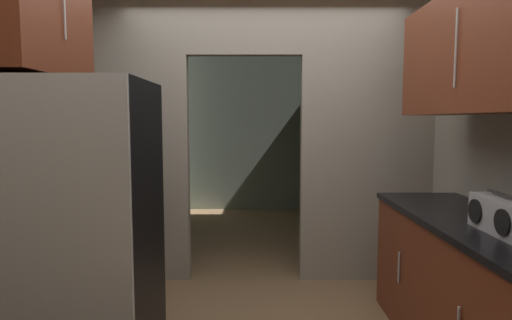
{
  "coord_description": "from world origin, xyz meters",
  "views": [
    {
      "loc": [
        -0.07,
        -2.61,
        1.5
      ],
      "look_at": [
        -0.07,
        0.44,
        1.21
      ],
      "focal_mm": 30.2,
      "sensor_mm": 36.0,
      "label": 1
    }
  ],
  "objects": [
    {
      "name": "upper_cabinet_counterside",
      "position": [
        1.23,
        -0.15,
        1.9
      ],
      "size": [
        0.36,
        1.8,
        0.73
      ],
      "color": "maroon"
    },
    {
      "name": "lower_cabinet_run",
      "position": [
        1.23,
        -0.15,
        0.46
      ],
      "size": [
        0.64,
        2.0,
        0.91
      ],
      "color": "maroon",
      "rests_on": "ground"
    },
    {
      "name": "refrigerator",
      "position": [
        -1.12,
        -0.14,
        0.86
      ],
      "size": [
        0.85,
        0.79,
        1.72
      ],
      "color": "black",
      "rests_on": "ground"
    },
    {
      "name": "kitchen_partition",
      "position": [
        0.06,
        1.36,
        1.55
      ],
      "size": [
        3.1,
        0.12,
        2.85
      ],
      "color": "#9E998C",
      "rests_on": "ground"
    },
    {
      "name": "adjoining_room_shell",
      "position": [
        0.0,
        3.49,
        1.42
      ],
      "size": [
        3.1,
        3.28,
        2.85
      ],
      "color": "gray",
      "rests_on": "ground"
    },
    {
      "name": "boombox",
      "position": [
        1.2,
        -0.43,
        1.0
      ],
      "size": [
        0.16,
        0.43,
        0.21
      ],
      "color": "#B2B2B7",
      "rests_on": "lower_cabinet_run"
    }
  ]
}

